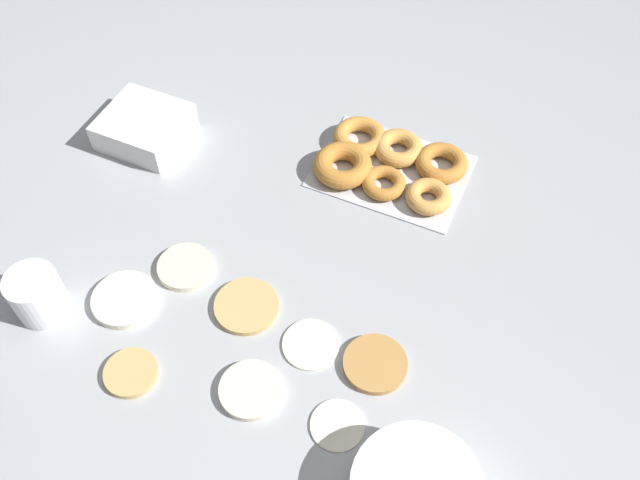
% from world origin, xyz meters
% --- Properties ---
extents(ground_plane, '(3.00, 3.00, 0.00)m').
position_xyz_m(ground_plane, '(0.00, 0.00, 0.00)').
color(ground_plane, '#9EA0A5').
extents(pancake_0, '(0.10, 0.10, 0.01)m').
position_xyz_m(pancake_0, '(-0.21, 0.05, 0.01)').
color(pancake_0, '#B27F42').
rests_on(pancake_0, ground_plane).
extents(pancake_1, '(0.10, 0.10, 0.01)m').
position_xyz_m(pancake_1, '(-0.06, 0.17, 0.01)').
color(pancake_1, beige).
rests_on(pancake_1, ground_plane).
extents(pancake_2, '(0.10, 0.10, 0.01)m').
position_xyz_m(pancake_2, '(0.15, 0.02, 0.01)').
color(pancake_2, beige).
rests_on(pancake_2, ground_plane).
extents(pancake_3, '(0.11, 0.11, 0.01)m').
position_xyz_m(pancake_3, '(0.02, 0.04, 0.01)').
color(pancake_3, tan).
rests_on(pancake_3, ground_plane).
extents(pancake_4, '(0.09, 0.09, 0.01)m').
position_xyz_m(pancake_4, '(-0.11, 0.06, 0.00)').
color(pancake_4, silver).
rests_on(pancake_4, ground_plane).
extents(pancake_5, '(0.08, 0.08, 0.01)m').
position_xyz_m(pancake_5, '(-0.20, 0.17, 0.00)').
color(pancake_5, silver).
rests_on(pancake_5, ground_plane).
extents(pancake_6, '(0.11, 0.11, 0.01)m').
position_xyz_m(pancake_6, '(0.21, 0.11, 0.01)').
color(pancake_6, silver).
rests_on(pancake_6, ground_plane).
extents(pancake_7, '(0.08, 0.08, 0.01)m').
position_xyz_m(pancake_7, '(0.13, 0.22, 0.01)').
color(pancake_7, tan).
rests_on(pancake_7, ground_plane).
extents(donut_tray, '(0.28, 0.21, 0.04)m').
position_xyz_m(donut_tray, '(-0.08, -0.35, 0.02)').
color(donut_tray, silver).
rests_on(donut_tray, ground_plane).
extents(container_stack, '(0.16, 0.15, 0.06)m').
position_xyz_m(container_stack, '(0.39, -0.23, 0.03)').
color(container_stack, white).
rests_on(container_stack, ground_plane).
extents(paper_cup, '(0.09, 0.09, 0.09)m').
position_xyz_m(paper_cup, '(0.32, 0.18, 0.04)').
color(paper_cup, white).
rests_on(paper_cup, ground_plane).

